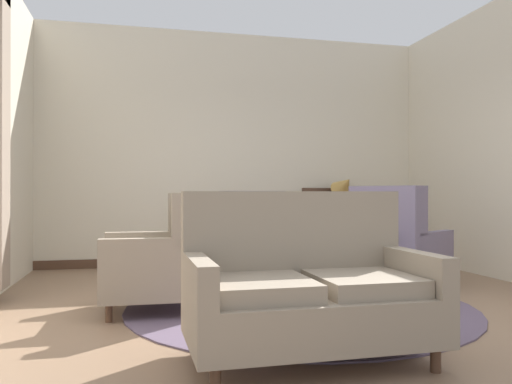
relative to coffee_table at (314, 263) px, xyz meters
name	(u,v)px	position (x,y,z in m)	size (l,w,h in m)	color
ground	(311,315)	(-0.19, -0.45, -0.37)	(8.96, 8.96, 0.00)	#896B51
wall_back	(236,149)	(-0.19, 2.75, 1.28)	(5.66, 0.08, 3.28)	beige
baseboard_back	(237,259)	(-0.19, 2.69, -0.31)	(5.50, 0.03, 0.12)	#4C3323
area_rug	(300,306)	(-0.19, -0.15, -0.36)	(3.02, 3.02, 0.01)	#5B4C60
coffee_table	(314,263)	(0.00, 0.00, 0.00)	(0.78, 0.78, 0.46)	#4C3323
porcelain_vase	(312,235)	(-0.03, -0.01, 0.26)	(0.16, 0.16, 0.39)	brown
settee	(307,291)	(-0.59, -1.51, 0.05)	(1.45, 0.82, 1.01)	gray
armchair_back_corner	(162,260)	(-1.38, -0.01, 0.06)	(0.84, 0.80, 1.00)	gray
armchair_far_left	(396,244)	(1.17, 0.62, 0.08)	(1.13, 1.12, 1.08)	slate
armchair_beside_settee	(245,241)	(-0.34, 1.47, 0.07)	(0.95, 1.00, 1.03)	slate
side_table	(369,250)	(0.79, 0.51, 0.04)	(0.53, 0.53, 0.67)	#4C3323
sideboard	(338,229)	(1.24, 2.45, 0.12)	(0.96, 0.39, 1.08)	#4C3323
gramophone	(343,188)	(1.28, 2.37, 0.71)	(0.39, 0.46, 0.48)	#4C3323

